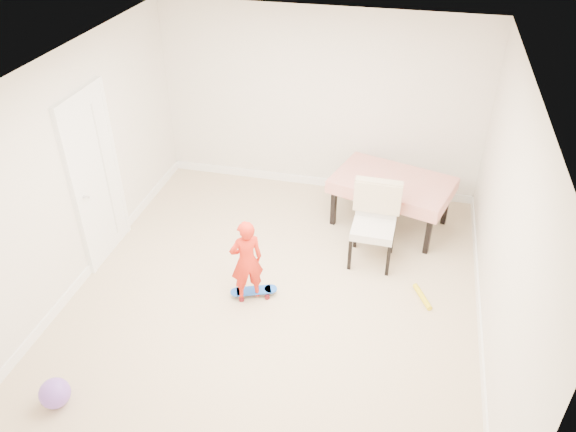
% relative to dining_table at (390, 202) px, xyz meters
% --- Properties ---
extents(ground, '(5.00, 5.00, 0.00)m').
position_rel_dining_table_xyz_m(ground, '(-1.13, -1.71, -0.34)').
color(ground, '#C5AD88').
rests_on(ground, ground).
extents(ceiling, '(4.50, 5.00, 0.04)m').
position_rel_dining_table_xyz_m(ceiling, '(-1.13, -1.71, 2.24)').
color(ceiling, white).
rests_on(ceiling, wall_back).
extents(wall_back, '(4.50, 0.04, 2.60)m').
position_rel_dining_table_xyz_m(wall_back, '(-1.13, 0.77, 0.96)').
color(wall_back, silver).
rests_on(wall_back, ground).
extents(wall_front, '(4.50, 0.04, 2.60)m').
position_rel_dining_table_xyz_m(wall_front, '(-1.13, -4.19, 0.96)').
color(wall_front, silver).
rests_on(wall_front, ground).
extents(wall_left, '(0.04, 5.00, 2.60)m').
position_rel_dining_table_xyz_m(wall_left, '(-3.36, -1.71, 0.96)').
color(wall_left, silver).
rests_on(wall_left, ground).
extents(wall_right, '(0.04, 5.00, 2.60)m').
position_rel_dining_table_xyz_m(wall_right, '(1.10, -1.71, 0.96)').
color(wall_right, silver).
rests_on(wall_right, ground).
extents(door, '(0.11, 0.94, 2.11)m').
position_rel_dining_table_xyz_m(door, '(-3.35, -1.41, 0.68)').
color(door, white).
rests_on(door, ground).
extents(baseboard_back, '(4.50, 0.02, 0.12)m').
position_rel_dining_table_xyz_m(baseboard_back, '(-1.13, 0.78, -0.28)').
color(baseboard_back, white).
rests_on(baseboard_back, ground).
extents(baseboard_left, '(0.02, 5.00, 0.12)m').
position_rel_dining_table_xyz_m(baseboard_left, '(-3.37, -1.71, -0.28)').
color(baseboard_left, white).
rests_on(baseboard_left, ground).
extents(baseboard_right, '(0.02, 5.00, 0.12)m').
position_rel_dining_table_xyz_m(baseboard_right, '(1.11, -1.71, -0.28)').
color(baseboard_right, white).
rests_on(baseboard_right, ground).
extents(dining_table, '(1.68, 1.31, 0.69)m').
position_rel_dining_table_xyz_m(dining_table, '(0.00, 0.00, 0.00)').
color(dining_table, '#AC0910').
rests_on(dining_table, ground).
extents(dining_chair, '(0.57, 0.65, 1.02)m').
position_rel_dining_table_xyz_m(dining_chair, '(-0.14, -0.86, 0.17)').
color(dining_chair, beige).
rests_on(dining_chair, ground).
extents(skateboard, '(0.56, 0.37, 0.08)m').
position_rel_dining_table_xyz_m(skateboard, '(-1.35, -1.81, -0.30)').
color(skateboard, blue).
rests_on(skateboard, ground).
extents(child, '(0.44, 0.40, 1.01)m').
position_rel_dining_table_xyz_m(child, '(-1.40, -1.86, 0.16)').
color(child, red).
rests_on(child, ground).
extents(balloon, '(0.28, 0.28, 0.28)m').
position_rel_dining_table_xyz_m(balloon, '(-2.69, -3.64, -0.20)').
color(balloon, '#8155CC').
rests_on(balloon, ground).
extents(foam_toy, '(0.23, 0.38, 0.06)m').
position_rel_dining_table_xyz_m(foam_toy, '(0.51, -1.42, -0.31)').
color(foam_toy, yellow).
rests_on(foam_toy, ground).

